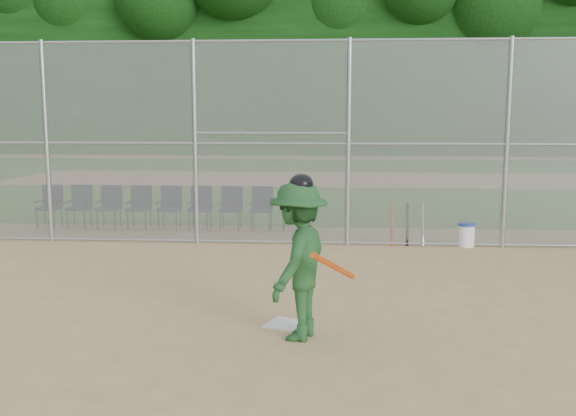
# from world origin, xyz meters

# --- Properties ---
(ground) EXTENTS (100.00, 100.00, 0.00)m
(ground) POSITION_xyz_m (0.00, 0.00, 0.00)
(ground) COLOR tan
(ground) RESTS_ON ground
(grass_strip) EXTENTS (100.00, 100.00, 0.00)m
(grass_strip) POSITION_xyz_m (0.00, 18.00, 0.01)
(grass_strip) COLOR #28611D
(grass_strip) RESTS_ON ground
(dirt_patch_far) EXTENTS (24.00, 24.00, 0.00)m
(dirt_patch_far) POSITION_xyz_m (0.00, 18.00, 0.01)
(dirt_patch_far) COLOR tan
(dirt_patch_far) RESTS_ON ground
(backstop_fence) EXTENTS (16.09, 0.09, 4.00)m
(backstop_fence) POSITION_xyz_m (0.00, 5.00, 2.07)
(backstop_fence) COLOR gray
(backstop_fence) RESTS_ON ground
(treeline) EXTENTS (81.00, 60.00, 11.00)m
(treeline) POSITION_xyz_m (0.00, 20.00, 5.50)
(treeline) COLOR black
(treeline) RESTS_ON ground
(home_plate) EXTENTS (0.56, 0.56, 0.02)m
(home_plate) POSITION_xyz_m (0.14, 0.09, 0.01)
(home_plate) COLOR silver
(home_plate) RESTS_ON ground
(batter_at_plate) EXTENTS (1.16, 1.41, 1.91)m
(batter_at_plate) POSITION_xyz_m (0.31, -0.34, 0.92)
(batter_at_plate) COLOR #1E4D23
(batter_at_plate) RESTS_ON ground
(water_cooler) EXTENTS (0.37, 0.37, 0.46)m
(water_cooler) POSITION_xyz_m (3.32, 5.08, 0.24)
(water_cooler) COLOR white
(water_cooler) RESTS_ON ground
(spare_bats) EXTENTS (0.66, 0.27, 0.85)m
(spare_bats) POSITION_xyz_m (2.18, 5.09, 0.42)
(spare_bats) COLOR #D84C14
(spare_bats) RESTS_ON ground
(chair_0) EXTENTS (0.54, 0.52, 0.96)m
(chair_0) POSITION_xyz_m (-5.73, 6.55, 0.48)
(chair_0) COLOR #0E1536
(chair_0) RESTS_ON ground
(chair_1) EXTENTS (0.54, 0.52, 0.96)m
(chair_1) POSITION_xyz_m (-5.04, 6.55, 0.48)
(chair_1) COLOR #0E1536
(chair_1) RESTS_ON ground
(chair_2) EXTENTS (0.54, 0.52, 0.96)m
(chair_2) POSITION_xyz_m (-4.34, 6.55, 0.48)
(chair_2) COLOR #0E1536
(chair_2) RESTS_ON ground
(chair_3) EXTENTS (0.54, 0.52, 0.96)m
(chair_3) POSITION_xyz_m (-3.65, 6.55, 0.48)
(chair_3) COLOR #0E1536
(chair_3) RESTS_ON ground
(chair_4) EXTENTS (0.54, 0.52, 0.96)m
(chair_4) POSITION_xyz_m (-2.95, 6.55, 0.48)
(chair_4) COLOR #0E1536
(chair_4) RESTS_ON ground
(chair_5) EXTENTS (0.54, 0.52, 0.96)m
(chair_5) POSITION_xyz_m (-2.26, 6.55, 0.48)
(chair_5) COLOR #0E1536
(chair_5) RESTS_ON ground
(chair_6) EXTENTS (0.54, 0.52, 0.96)m
(chair_6) POSITION_xyz_m (-1.56, 6.55, 0.48)
(chair_6) COLOR #0E1536
(chair_6) RESTS_ON ground
(chair_7) EXTENTS (0.54, 0.52, 0.96)m
(chair_7) POSITION_xyz_m (-0.87, 6.55, 0.48)
(chair_7) COLOR #0E1536
(chair_7) RESTS_ON ground
(chair_8) EXTENTS (0.54, 0.52, 0.96)m
(chair_8) POSITION_xyz_m (-0.17, 6.55, 0.48)
(chair_8) COLOR #0E1536
(chair_8) RESTS_ON ground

